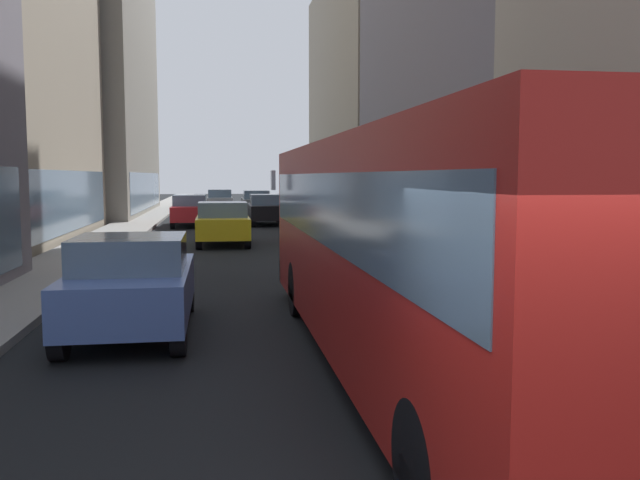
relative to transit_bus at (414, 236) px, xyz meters
The scene contains 13 objects.
ground_plane 29.85m from the transit_bus, 92.31° to the left, with size 120.00×120.00×0.00m, color black.
sidewalk_left 30.61m from the transit_bus, 103.05° to the left, with size 2.40×110.00×0.15m, color gray.
sidewalk_right 30.16m from the transit_bus, 81.41° to the left, with size 2.40×110.00×0.15m, color gray.
building_right_far 47.64m from the transit_bus, 76.85° to the left, with size 8.41×23.11×19.04m.
transit_bus is the anchor object (origin of this frame).
car_grey_wagon 36.46m from the transit_bus, 90.00° to the left, with size 1.80×4.68×1.62m.
car_yellow_taxi 16.87m from the transit_bus, 98.19° to the left, with size 1.93×4.06×1.62m.
car_black_suv 26.97m from the transit_bus, 90.00° to the left, with size 1.84×4.49×1.62m.
car_silver_sedan 40.24m from the transit_bus, 93.42° to the left, with size 1.76×4.70×1.62m.
car_red_coupe 26.93m from the transit_bus, 98.55° to the left, with size 1.76×4.75×1.62m.
car_blue_hatchback 4.85m from the transit_bus, 147.23° to the left, with size 1.86×4.04×1.62m.
box_truck 15.09m from the transit_bus, 83.91° to the left, with size 2.30×7.50×3.05m.
pedestrian_with_handbag 5.86m from the transit_bus, 28.62° to the left, with size 0.45×0.34×1.69m.
Camera 1 is at (-1.40, -3.34, 2.58)m, focal length 37.35 mm.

